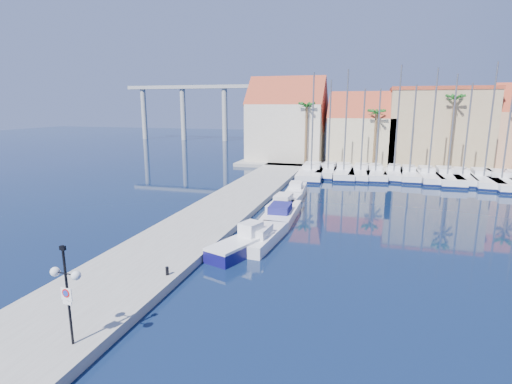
% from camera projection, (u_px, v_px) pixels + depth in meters
% --- Properties ---
extents(ground, '(260.00, 260.00, 0.00)m').
position_uv_depth(ground, '(288.00, 297.00, 20.13)').
color(ground, black).
rests_on(ground, ground).
extents(quay_west, '(6.00, 77.00, 0.50)m').
position_uv_depth(quay_west, '(219.00, 212.00, 35.18)').
color(quay_west, gray).
rests_on(quay_west, ground).
extents(shore_north, '(54.00, 16.00, 0.50)m').
position_uv_depth(shore_north, '(413.00, 165.00, 62.39)').
color(shore_north, gray).
rests_on(shore_north, ground).
extents(lamp_post, '(1.36, 0.43, 4.00)m').
position_uv_depth(lamp_post, '(66.00, 281.00, 14.77)').
color(lamp_post, black).
rests_on(lamp_post, quay_west).
extents(bollard, '(0.18, 0.18, 0.46)m').
position_uv_depth(bollard, '(167.00, 271.00, 21.48)').
color(bollard, black).
rests_on(bollard, quay_west).
extents(fishing_boat, '(3.44, 5.58, 1.85)m').
position_uv_depth(fishing_boat, '(243.00, 244.00, 25.99)').
color(fishing_boat, '#100E54').
rests_on(fishing_boat, ground).
extents(motorboat_west_0, '(2.44, 6.23, 1.40)m').
position_uv_depth(motorboat_west_0, '(262.00, 237.00, 27.68)').
color(motorboat_west_0, white).
rests_on(motorboat_west_0, ground).
extents(motorboat_west_1, '(2.58, 7.38, 1.40)m').
position_uv_depth(motorboat_west_1, '(281.00, 213.00, 33.79)').
color(motorboat_west_1, white).
rests_on(motorboat_west_1, ground).
extents(motorboat_west_2, '(2.27, 6.26, 1.40)m').
position_uv_depth(motorboat_west_2, '(285.00, 203.00, 37.35)').
color(motorboat_west_2, white).
rests_on(motorboat_west_2, ground).
extents(motorboat_west_3, '(2.17, 5.66, 1.40)m').
position_uv_depth(motorboat_west_3, '(296.00, 189.00, 43.15)').
color(motorboat_west_3, white).
rests_on(motorboat_west_3, ground).
extents(sailboat_0, '(3.83, 12.06, 13.48)m').
position_uv_depth(sailboat_0, '(312.00, 172.00, 54.04)').
color(sailboat_0, white).
rests_on(sailboat_0, ground).
extents(sailboat_1, '(2.78, 9.00, 12.63)m').
position_uv_depth(sailboat_1, '(328.00, 171.00, 54.74)').
color(sailboat_1, white).
rests_on(sailboat_1, ground).
extents(sailboat_2, '(3.47, 10.28, 13.87)m').
position_uv_depth(sailboat_2, '(344.00, 172.00, 53.89)').
color(sailboat_2, white).
rests_on(sailboat_2, ground).
extents(sailboat_3, '(3.01, 9.86, 11.48)m').
position_uv_depth(sailboat_3, '(361.00, 172.00, 53.46)').
color(sailboat_3, white).
rests_on(sailboat_3, ground).
extents(sailboat_4, '(3.08, 9.75, 11.47)m').
position_uv_depth(sailboat_4, '(375.00, 173.00, 53.16)').
color(sailboat_4, white).
rests_on(sailboat_4, ground).
extents(sailboat_5, '(2.99, 8.70, 14.32)m').
position_uv_depth(sailboat_5, '(394.00, 173.00, 52.86)').
color(sailboat_5, white).
rests_on(sailboat_5, ground).
extents(sailboat_6, '(2.28, 8.53, 11.86)m').
position_uv_depth(sailboat_6, '(409.00, 174.00, 51.91)').
color(sailboat_6, white).
rests_on(sailboat_6, ground).
extents(sailboat_7, '(3.07, 9.59, 13.84)m').
position_uv_depth(sailboat_7, '(427.00, 175.00, 51.10)').
color(sailboat_7, white).
rests_on(sailboat_7, ground).
extents(sailboat_8, '(3.13, 10.84, 13.05)m').
position_uv_depth(sailboat_8, '(446.00, 176.00, 50.49)').
color(sailboat_8, white).
rests_on(sailboat_8, ground).
extents(sailboat_9, '(2.75, 9.16, 11.99)m').
position_uv_depth(sailboat_9, '(462.00, 177.00, 50.00)').
color(sailboat_9, white).
rests_on(sailboat_9, ground).
extents(sailboat_10, '(3.27, 11.01, 14.31)m').
position_uv_depth(sailboat_10, '(482.00, 178.00, 49.11)').
color(sailboat_10, white).
rests_on(sailboat_10, ground).
extents(sailboat_11, '(3.24, 11.79, 11.27)m').
position_uv_depth(sailboat_11, '(500.00, 180.00, 47.97)').
color(sailboat_11, white).
rests_on(sailboat_11, ground).
extents(building_0, '(12.30, 9.00, 13.50)m').
position_uv_depth(building_0, '(287.00, 123.00, 65.53)').
color(building_0, beige).
rests_on(building_0, shore_north).
extents(building_1, '(10.30, 8.00, 11.00)m').
position_uv_depth(building_1, '(362.00, 132.00, 62.54)').
color(building_1, '#C4B48A').
rests_on(building_1, shore_north).
extents(building_2, '(14.20, 10.20, 11.50)m').
position_uv_depth(building_2, '(437.00, 126.00, 60.28)').
color(building_2, tan).
rests_on(building_2, shore_north).
extents(palm_0, '(2.60, 2.60, 10.15)m').
position_uv_depth(palm_0, '(307.00, 107.00, 59.21)').
color(palm_0, brown).
rests_on(palm_0, shore_north).
extents(palm_1, '(2.60, 2.60, 9.15)m').
position_uv_depth(palm_1, '(376.00, 114.00, 56.70)').
color(palm_1, brown).
rests_on(palm_1, shore_north).
extents(palm_2, '(2.60, 2.60, 11.15)m').
position_uv_depth(palm_2, '(455.00, 100.00, 53.57)').
color(palm_2, brown).
rests_on(palm_2, shore_north).
extents(viaduct, '(48.00, 2.20, 14.45)m').
position_uv_depth(viaduct, '(207.00, 101.00, 105.46)').
color(viaduct, '#9E9E99').
rests_on(viaduct, ground).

